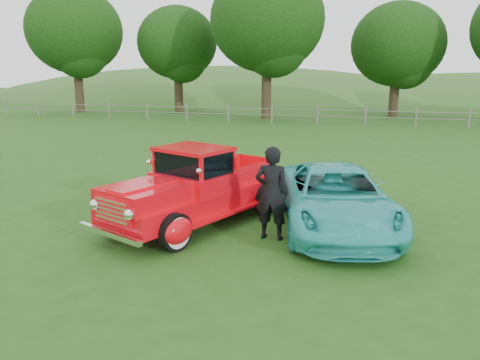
% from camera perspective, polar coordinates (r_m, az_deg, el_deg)
% --- Properties ---
extents(ground, '(140.00, 140.00, 0.00)m').
position_cam_1_polar(ground, '(9.67, -3.93, -7.64)').
color(ground, '#244B14').
rests_on(ground, ground).
extents(distant_hills, '(116.00, 60.00, 18.00)m').
position_cam_1_polar(distant_hills, '(68.83, 8.98, 6.45)').
color(distant_hills, '#2E5D22').
rests_on(distant_hills, ground).
extents(fence_line, '(48.00, 0.12, 1.20)m').
position_cam_1_polar(fence_line, '(30.81, 9.42, 7.81)').
color(fence_line, '#696358').
rests_on(fence_line, ground).
extents(tree_far_west, '(7.60, 7.60, 9.93)m').
position_cam_1_polar(tree_far_west, '(41.58, -19.52, 16.75)').
color(tree_far_west, '#322519').
rests_on(tree_far_west, ground).
extents(tree_mid_west, '(6.40, 6.40, 8.46)m').
position_cam_1_polar(tree_mid_west, '(39.54, -7.66, 16.22)').
color(tree_mid_west, '#322519').
rests_on(tree_mid_west, ground).
extents(tree_near_west, '(8.00, 8.00, 10.42)m').
position_cam_1_polar(tree_near_west, '(34.42, 3.35, 18.85)').
color(tree_near_west, '#322519').
rests_on(tree_near_west, ground).
extents(tree_near_east, '(6.80, 6.80, 8.33)m').
position_cam_1_polar(tree_near_east, '(37.64, 18.69, 15.36)').
color(tree_near_east, '#322519').
rests_on(tree_near_east, ground).
extents(red_pickup, '(3.59, 5.27, 1.78)m').
position_cam_1_polar(red_pickup, '(10.69, -5.33, -1.15)').
color(red_pickup, black).
rests_on(red_pickup, ground).
extents(teal_sedan, '(3.34, 5.30, 1.36)m').
position_cam_1_polar(teal_sedan, '(10.55, 11.58, -2.20)').
color(teal_sedan, '#2DB7AF').
rests_on(teal_sedan, ground).
extents(man, '(0.74, 0.50, 1.96)m').
position_cam_1_polar(man, '(9.63, 3.91, -1.60)').
color(man, black).
rests_on(man, ground).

